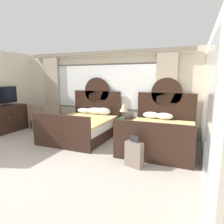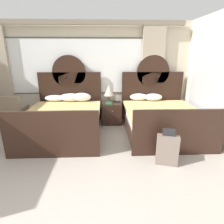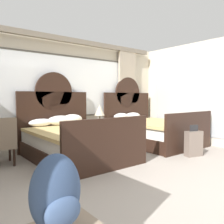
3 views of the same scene
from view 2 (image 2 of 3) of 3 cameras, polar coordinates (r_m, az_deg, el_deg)
The scene contains 8 objects.
wall_back_window at distance 5.33m, azimuth -10.87°, elevation 12.69°, with size 6.28×0.22×2.70m.
bed_near_window at distance 4.53m, azimuth -14.54°, elevation -2.04°, with size 1.73×2.15×1.82m.
bed_near_mirror at distance 4.62m, azimuth 14.84°, elevation -1.74°, with size 1.73×2.15×1.82m.
nightstand_between_beds at distance 5.07m, azimuth -0.03°, elevation -0.27°, with size 0.51×0.53×0.57m.
table_lamp_on_nightstand at distance 4.93m, azimuth -0.92°, elevation 6.68°, with size 0.27×0.27×0.49m.
book_on_nightstand at distance 4.89m, azimuth -0.94°, elevation 2.71°, with size 0.18×0.26×0.03m.
armchair_by_window_left at distance 5.25m, azimuth -28.29°, elevation 0.33°, with size 0.56×0.56×0.88m.
suitcase_on_floor at distance 3.34m, azimuth 16.82°, elevation -11.21°, with size 0.40×0.26×0.66m.
Camera 2 is at (0.76, -1.44, 1.84)m, focal length 29.34 mm.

